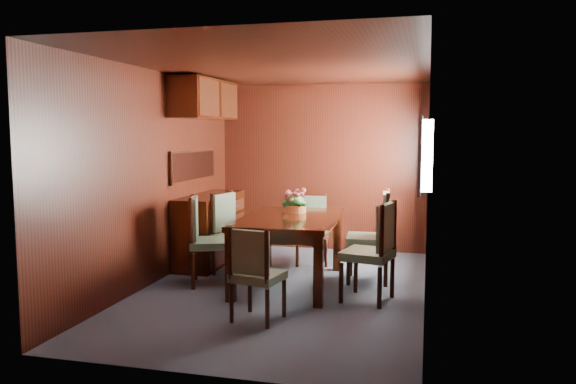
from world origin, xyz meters
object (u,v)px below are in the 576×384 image
(chair_right_near, at_px, (375,246))
(flower_centerpiece, at_px, (294,200))
(dining_table, at_px, (289,226))
(chair_head, at_px, (255,269))
(chair_left_near, at_px, (205,235))
(sideboard, at_px, (210,229))

(chair_right_near, xyz_separation_m, flower_centerpiece, (-1.02, 0.75, 0.35))
(dining_table, relative_size, chair_head, 1.93)
(chair_head, xyz_separation_m, flower_centerpiece, (-0.03, 1.65, 0.43))
(dining_table, relative_size, chair_right_near, 1.65)
(chair_left_near, distance_m, chair_head, 1.43)
(sideboard, distance_m, chair_head, 2.44)
(dining_table, xyz_separation_m, chair_left_near, (-0.93, -0.22, -0.10))
(sideboard, distance_m, chair_right_near, 2.55)
(sideboard, distance_m, flower_centerpiece, 1.39)
(chair_left_near, bearing_deg, chair_head, 20.67)
(dining_table, distance_m, chair_right_near, 1.08)
(sideboard, distance_m, dining_table, 1.50)
(chair_head, bearing_deg, flower_centerpiece, 101.93)
(chair_head, relative_size, flower_centerpiece, 2.91)
(chair_left_near, height_order, flower_centerpiece, flower_centerpiece)
(chair_head, bearing_deg, chair_left_near, 141.38)
(chair_left_near, bearing_deg, sideboard, 178.82)
(sideboard, xyz_separation_m, flower_centerpiece, (1.24, -0.44, 0.47))
(dining_table, height_order, chair_right_near, chair_right_near)
(dining_table, bearing_deg, chair_right_near, -24.59)
(chair_left_near, xyz_separation_m, chair_head, (0.93, -1.09, -0.07))
(chair_left_near, height_order, chair_head, chair_left_near)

